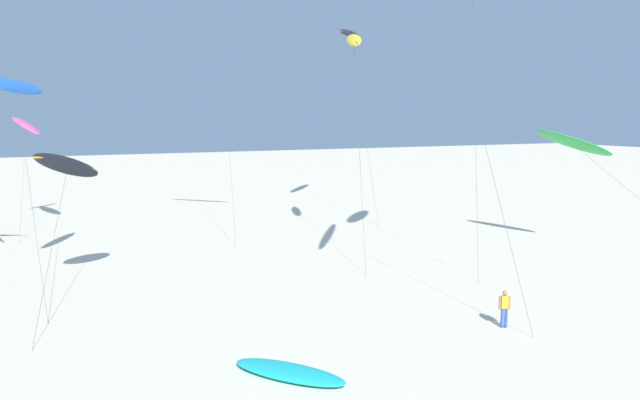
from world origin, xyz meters
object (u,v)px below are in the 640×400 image
Objects in this scene: flying_kite_7 at (573,143)px; flying_kite_9 at (26,125)px; flying_kite_6 at (354,40)px; flying_kite_8 at (350,34)px; flying_kite_5 at (16,87)px; flying_kite_0 at (67,165)px; grounded_kite_2 at (289,372)px; person_foreground_walker at (504,307)px.

flying_kite_7 is 41.23m from flying_kite_9.
flying_kite_6 is 0.87× the size of flying_kite_8.
flying_kite_8 reaches higher than flying_kite_5.
flying_kite_0 is at bearing -87.49° from flying_kite_9.
flying_kite_8 is (-5.77, 21.15, 9.14)m from flying_kite_7.
flying_kite_0 is 21.96m from flying_kite_9.
flying_kite_7 is 2.71× the size of grounded_kite_2.
flying_kite_7 is at bearing -25.71° from flying_kite_6.
person_foreground_walker is (10.54, 0.90, 0.74)m from grounded_kite_2.
flying_kite_0 is 2.31× the size of grounded_kite_2.
grounded_kite_2 is (5.65, -15.24, -6.45)m from flying_kite_0.
flying_kite_5 reaches higher than grounded_kite_2.
grounded_kite_2 is at bearing -154.70° from flying_kite_7.
flying_kite_9 reaches higher than person_foreground_walker.
flying_kite_0 is at bearing -168.63° from flying_kite_6.
flying_kite_5 is at bearing -150.62° from flying_kite_8.
flying_kite_0 is 17.49m from grounded_kite_2.
flying_kite_0 is at bearing 175.12° from flying_kite_7.
flying_kite_9 is at bearing 143.33° from flying_kite_7.
flying_kite_5 reaches higher than flying_kite_9.
flying_kite_6 is at bearing 11.37° from flying_kite_0.
flying_kite_8 reaches higher than flying_kite_0.
person_foreground_walker is at bearing -97.66° from flying_kite_6.
flying_kite_5 is 34.74m from flying_kite_7.
flying_kite_9 is (1.13, 19.47, -2.32)m from flying_kite_5.
flying_kite_6 is 22.50m from person_foreground_walker.
flying_kite_7 reaches higher than flying_kite_0.
flying_kite_7 is 20.69m from person_foreground_walker.
flying_kite_6 is (20.72, 1.35, 3.46)m from flying_kite_5.
grounded_kite_2 is (7.74, -17.64, -10.44)m from flying_kite_5.
flying_kite_6 is at bearing -42.78° from flying_kite_9.
flying_kite_0 is 32.23m from flying_kite_7.
flying_kite_8 is (26.33, 18.40, 9.80)m from flying_kite_0.
flying_kite_9 is 40.75m from person_foreground_walker.
flying_kite_6 is 3.31× the size of grounded_kite_2.
grounded_kite_2 is (-12.98, -18.99, -13.91)m from flying_kite_6.
flying_kite_5 reaches higher than person_foreground_walker.
flying_kite_6 is at bearing 154.29° from flying_kite_7.
flying_kite_8 is 28.69m from flying_kite_9.
flying_kite_5 is 0.91× the size of flying_kite_7.
person_foreground_walker is (-2.43, -18.09, -13.16)m from flying_kite_6.
flying_kite_8 is at bearing 29.38° from flying_kite_5.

